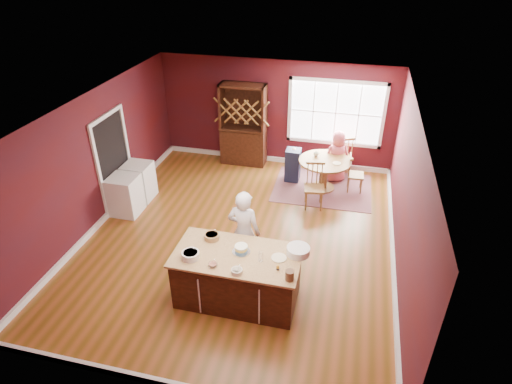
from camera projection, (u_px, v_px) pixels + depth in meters
The scene contains 28 objects.
room_shell at pixel (239, 178), 7.96m from camera, with size 7.00×7.00×7.00m.
window at pixel (336, 113), 10.47m from camera, with size 2.36×0.10×1.66m, color white, non-canonical shape.
doorway at pixel (114, 162), 9.22m from camera, with size 0.08×1.26×2.13m, color white, non-canonical shape.
kitchen_island at pixel (238, 278), 6.97m from camera, with size 2.02×1.06×0.92m.
dining_table at pixel (324, 168), 10.03m from camera, with size 1.22×1.22×0.75m.
baker at pixel (244, 232), 7.41m from camera, with size 0.59×0.39×1.63m, color silver.
layer_cake at pixel (241, 249), 6.75m from camera, with size 0.29×0.29×0.12m, color white, non-canonical shape.
bowl_blue at pixel (191, 255), 6.63m from camera, with size 0.28×0.28×0.11m, color white.
bowl_yellow at pixel (212, 236), 7.05m from camera, with size 0.25×0.25×0.09m, color olive.
bowl_pink at pixel (213, 265), 6.48m from camera, with size 0.14×0.14×0.05m, color silver.
bowl_olive at pixel (237, 271), 6.34m from camera, with size 0.17×0.17×0.07m, color beige.
drinking_glass at pixel (261, 256), 6.56m from camera, with size 0.08×0.08×0.16m, color silver.
dinner_plate at pixel (279, 258), 6.64m from camera, with size 0.24×0.24×0.02m, color #F4EAAF.
white_tub at pixel (298, 251), 6.71m from camera, with size 0.37×0.37×0.13m, color white.
stoneware_crock at pixel (290, 275), 6.20m from camera, with size 0.13×0.13×0.16m, color #413015.
toy_figurine at pixel (278, 267), 6.40m from camera, with size 0.05×0.05×0.09m, color gold, non-canonical shape.
rug at pixel (322, 188), 10.30m from camera, with size 2.30×1.78×0.01m, color brown.
chair_east at pixel (356, 173), 9.98m from camera, with size 0.39×0.37×0.92m, color brown, non-canonical shape.
chair_south at pixel (314, 186), 9.34m from camera, with size 0.44×0.41×1.04m, color brown, non-canonical shape.
chair_north at pixel (342, 155), 10.62m from camera, with size 0.46×0.44×1.10m, color olive, non-canonical shape.
seated_woman at pixel (337, 156), 10.34m from camera, with size 0.63×0.41×1.29m, color #CE5664.
high_chair at pixel (293, 164), 10.43m from camera, with size 0.35×0.35×0.86m, color black, non-canonical shape.
toddler at pixel (295, 148), 10.33m from camera, with size 0.18×0.14×0.26m, color #8CA5BF, non-canonical shape.
table_plate at pixel (337, 163), 9.77m from camera, with size 0.19×0.19×0.01m, color beige.
table_cup at pixel (316, 154), 10.08m from camera, with size 0.12×0.12×0.10m, color silver.
hutch at pixel (243, 125), 10.94m from camera, with size 1.16×0.48×2.13m, color black.
washer at pixel (125, 195), 9.19m from camera, with size 0.60×0.58×0.87m, color white.
dryer at pixel (139, 181), 9.73m from camera, with size 0.59×0.57×0.86m, color silver.
Camera 1 is at (1.94, -6.68, 5.23)m, focal length 30.00 mm.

